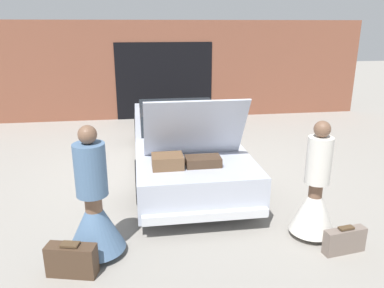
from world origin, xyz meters
name	(u,v)px	position (x,y,z in m)	size (l,w,h in m)	color
ground_plane	(181,164)	(0.00, 0.00, 0.00)	(40.00, 40.00, 0.00)	gray
garage_wall_back	(164,71)	(0.00, 4.04, 1.39)	(12.00, 0.14, 2.80)	brown
car	(181,139)	(0.00, 0.01, 0.53)	(1.80, 5.36, 1.69)	#B2B7C6
person_left	(94,211)	(-1.39, -2.88, 0.57)	(0.69, 0.69, 1.62)	brown
person_right	(315,197)	(1.39, -2.88, 0.56)	(0.59, 0.59, 1.57)	brown
suitcase_beside_left_person	(72,260)	(-1.62, -3.26, 0.19)	(0.58, 0.32, 0.40)	#473323
suitcase_beside_right_person	(344,240)	(1.60, -3.31, 0.16)	(0.55, 0.21, 0.35)	#75665B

